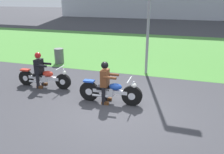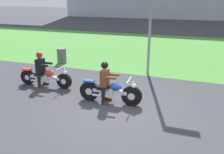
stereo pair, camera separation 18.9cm
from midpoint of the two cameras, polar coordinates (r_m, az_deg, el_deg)
name	(u,v)px [view 2 (the right image)]	position (r m, az deg, el deg)	size (l,w,h in m)	color
ground	(115,110)	(7.58, 1.56, -7.90)	(120.00, 120.00, 0.00)	#38383D
grass_verge	(160,49)	(16.54, 11.85, 6.64)	(60.00, 12.00, 0.01)	#478438
motorcycle_lead	(110,92)	(7.89, 0.24, -3.51)	(2.15, 0.66, 0.90)	black
rider_lead	(105,79)	(7.79, -0.93, -0.48)	(0.56, 0.48, 1.42)	black
motorcycle_follow	(46,77)	(9.67, -15.11, -0.07)	(2.23, 0.66, 0.86)	black
rider_follow	(41,67)	(9.63, -16.17, 2.43)	(0.56, 0.48, 1.38)	black
trash_can	(62,56)	(12.92, -11.57, 5.04)	(0.48, 0.48, 0.79)	#595E5B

